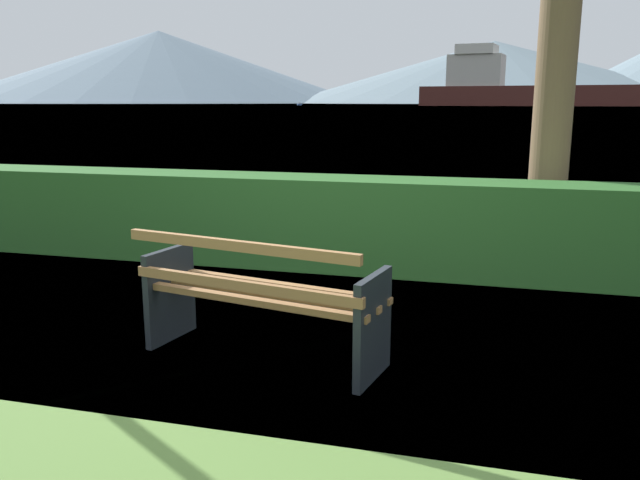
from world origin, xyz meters
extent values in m
plane|color=#567A38|center=(0.00, 0.00, 0.00)|extent=(1400.00, 1400.00, 0.00)
plane|color=#6B8EA3|center=(0.00, 308.98, 0.00)|extent=(620.00, 620.00, 0.00)
cube|color=olive|center=(-0.04, -0.19, 0.45)|extent=(1.63, 0.39, 0.04)
cube|color=olive|center=(0.00, 0.00, 0.45)|extent=(1.63, 0.39, 0.04)
cube|color=olive|center=(0.04, 0.19, 0.45)|extent=(1.63, 0.39, 0.04)
cube|color=olive|center=(-0.05, -0.26, 0.57)|extent=(1.63, 0.37, 0.06)
cube|color=olive|center=(-0.06, -0.31, 0.84)|extent=(1.63, 0.37, 0.06)
cube|color=#1E2328|center=(-0.77, 0.14, 0.34)|extent=(0.15, 0.51, 0.68)
cube|color=#1E2328|center=(0.77, -0.18, 0.34)|extent=(0.15, 0.51, 0.68)
cube|color=#285B23|center=(0.00, 2.47, 0.47)|extent=(9.83, 0.67, 0.94)
cylinder|color=brown|center=(2.01, 3.26, 2.64)|extent=(0.40, 0.40, 5.28)
cube|color=#471E19|center=(28.12, 235.97, 3.44)|extent=(106.09, 29.54, 6.88)
cube|color=beige|center=(-5.16, 240.96, 12.38)|extent=(20.60, 15.35, 11.00)
cube|color=silver|center=(-5.16, 240.96, 19.60)|extent=(15.19, 15.90, 3.44)
cube|color=#335693|center=(-76.18, 255.97, 0.32)|extent=(3.33, 5.11, 0.63)
cube|color=beige|center=(-76.18, 255.97, 0.87)|extent=(1.73, 2.05, 0.48)
cone|color=slate|center=(-287.71, 530.26, 31.19)|extent=(365.63, 365.63, 62.38)
cone|color=slate|center=(0.00, 561.07, 24.94)|extent=(351.88, 351.88, 49.89)
camera|label=1|loc=(1.41, -3.87, 1.70)|focal=35.98mm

